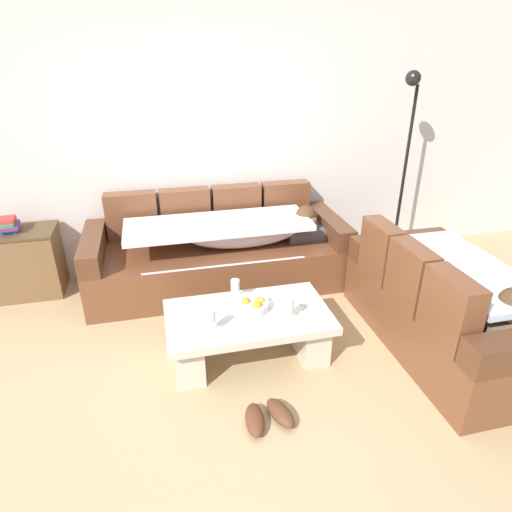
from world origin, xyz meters
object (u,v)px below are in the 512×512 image
at_px(wine_glass_near_right, 289,305).
at_px(open_magazine, 282,307).
at_px(wine_glass_near_left, 211,316).
at_px(side_cabinet, 20,263).
at_px(coffee_table, 248,329).
at_px(pair_of_shoes, 268,416).
at_px(book_stack_on_cabinet, 8,225).
at_px(couch_along_wall, 222,252).
at_px(floor_lamp, 404,159).
at_px(couch_near_window, 447,307).
at_px(wine_glass_far_back, 235,286).
at_px(fruit_bowl, 251,305).

relative_size(wine_glass_near_right, open_magazine, 0.59).
height_order(wine_glass_near_left, side_cabinet, side_cabinet).
xyz_separation_m(coffee_table, wine_glass_near_right, (0.27, -0.13, 0.26)).
bearing_deg(pair_of_shoes, book_stack_on_cabinet, 131.59).
distance_m(couch_along_wall, coffee_table, 1.19).
bearing_deg(wine_glass_near_right, pair_of_shoes, -118.78).
height_order(open_magazine, floor_lamp, floor_lamp).
bearing_deg(side_cabinet, open_magazine, -33.39).
height_order(coffee_table, side_cabinet, side_cabinet).
height_order(couch_near_window, coffee_table, couch_near_window).
bearing_deg(couch_along_wall, couch_near_window, -42.76).
distance_m(side_cabinet, pair_of_shoes, 2.80).
distance_m(wine_glass_near_right, pair_of_shoes, 0.77).
relative_size(coffee_table, open_magazine, 4.29).
bearing_deg(coffee_table, wine_glass_far_back, 103.16).
bearing_deg(wine_glass_far_back, couch_near_window, -15.21).
distance_m(wine_glass_near_right, book_stack_on_cabinet, 2.66).
distance_m(wine_glass_far_back, book_stack_on_cabinet, 2.20).
bearing_deg(coffee_table, side_cabinet, 142.77).
height_order(side_cabinet, book_stack_on_cabinet, book_stack_on_cabinet).
relative_size(open_magazine, floor_lamp, 0.14).
bearing_deg(coffee_table, wine_glass_near_right, -26.10).
relative_size(couch_along_wall, wine_glass_near_right, 14.71).
bearing_deg(wine_glass_near_left, fruit_bowl, 29.93).
relative_size(fruit_bowl, side_cabinet, 0.39).
relative_size(wine_glass_near_left, open_magazine, 0.59).
xyz_separation_m(fruit_bowl, wine_glass_near_right, (0.24, -0.17, 0.08)).
xyz_separation_m(fruit_bowl, book_stack_on_cabinet, (-1.92, 1.38, 0.28)).
bearing_deg(wine_glass_far_back, fruit_bowl, -65.31).
height_order(wine_glass_far_back, floor_lamp, floor_lamp).
bearing_deg(couch_along_wall, coffee_table, -90.28).
height_order(wine_glass_near_right, pair_of_shoes, wine_glass_near_right).
distance_m(side_cabinet, floor_lamp, 3.85).
height_order(couch_along_wall, wine_glass_far_back, couch_along_wall).
bearing_deg(wine_glass_far_back, side_cabinet, 146.54).
xyz_separation_m(couch_along_wall, pair_of_shoes, (-0.03, -1.87, -0.28)).
xyz_separation_m(couch_near_window, coffee_table, (-1.52, 0.21, -0.10)).
height_order(fruit_bowl, side_cabinet, side_cabinet).
bearing_deg(wine_glass_far_back, wine_glass_near_left, -123.37).
xyz_separation_m(couch_near_window, side_cabinet, (-3.38, 1.62, -0.01)).
relative_size(couch_near_window, book_stack_on_cabinet, 7.17).
height_order(coffee_table, pair_of_shoes, coffee_table).
bearing_deg(wine_glass_near_left, floor_lamp, 32.87).
xyz_separation_m(wine_glass_far_back, floor_lamp, (1.95, 1.05, 0.62)).
bearing_deg(wine_glass_near_right, couch_along_wall, 101.34).
xyz_separation_m(book_stack_on_cabinet, pair_of_shoes, (1.86, -2.09, -0.66)).
xyz_separation_m(couch_along_wall, floor_lamp, (1.89, 0.08, 0.79)).
height_order(book_stack_on_cabinet, floor_lamp, floor_lamp).
bearing_deg(open_magazine, fruit_bowl, 179.50).
distance_m(open_magazine, side_cabinet, 2.55).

